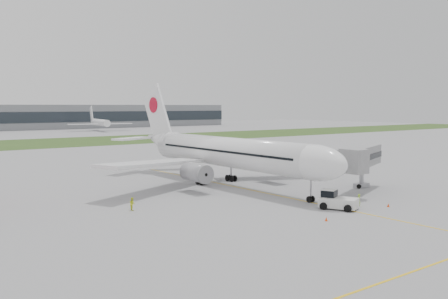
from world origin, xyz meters
TOP-DOWN VIEW (x-y plane):
  - ground at (0.00, 0.00)m, footprint 600.00×600.00m
  - apron_markings at (0.00, -5.00)m, footprint 70.00×70.00m
  - grass_strip at (0.00, 120.00)m, footprint 600.00×50.00m
  - airliner at (0.00, 4.87)m, footprint 48.13×53.95m
  - pushback_tug at (-0.51, -19.91)m, footprint 4.58×5.38m
  - jet_bridge at (12.58, -13.31)m, footprint 14.74×9.38m
  - safety_cone_left at (-6.87, -23.86)m, footprint 0.35×0.35m
  - safety_cone_right at (5.88, -23.37)m, footprint 0.36×0.36m
  - ground_crew_near at (3.12, -20.68)m, footprint 0.62×0.43m
  - ground_crew_far at (-22.05, -4.84)m, footprint 0.76×0.91m
  - distant_aircraft_right at (57.18, 189.48)m, footprint 38.60×35.39m

SIDE VIEW (x-z plane):
  - ground at x=0.00m, z-range 0.00..0.00m
  - apron_markings at x=0.00m, z-range -0.02..0.02m
  - distant_aircraft_right at x=57.18m, z-range -6.47..6.47m
  - grass_strip at x=0.00m, z-range 0.00..0.02m
  - safety_cone_left at x=-6.87m, z-range 0.00..0.48m
  - safety_cone_right at x=5.88m, z-range 0.00..0.49m
  - ground_crew_near at x=3.12m, z-range 0.00..1.64m
  - ground_crew_far at x=-22.05m, z-range 0.00..1.68m
  - pushback_tug at x=-0.51m, z-range -0.10..2.32m
  - jet_bridge at x=12.58m, z-range 1.70..8.80m
  - airliner at x=0.00m, z-range -3.28..14.60m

